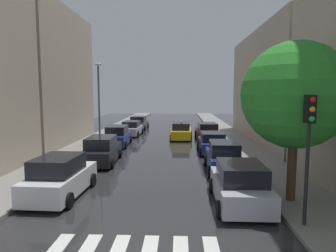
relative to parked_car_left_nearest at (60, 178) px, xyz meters
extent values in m
cube|color=#29292B|center=(3.90, 17.50, -0.86)|extent=(28.00, 72.00, 0.04)
cube|color=gray|center=(-2.60, 17.50, -0.76)|extent=(3.00, 72.00, 0.15)
cube|color=gray|center=(10.40, 17.50, -0.76)|extent=(3.00, 72.00, 0.15)
cube|color=silver|center=(1.65, -4.65, -0.83)|extent=(0.45, 2.20, 0.01)
cube|color=#B2A38C|center=(-7.10, 13.65, 4.97)|extent=(6.00, 12.13, 11.61)
cube|color=#B2A38C|center=(14.90, 16.09, 4.20)|extent=(6.00, 18.83, 10.07)
cube|color=silver|center=(0.00, 0.06, -0.21)|extent=(2.04, 4.37, 0.90)
cube|color=black|center=(-0.01, -0.16, 0.60)|extent=(1.74, 2.43, 0.73)
cylinder|color=black|center=(-0.87, 1.51, -0.52)|extent=(0.25, 0.65, 0.64)
cylinder|color=black|center=(0.99, 1.44, -0.52)|extent=(0.25, 0.65, 0.64)
cylinder|color=black|center=(-0.99, -1.32, -0.52)|extent=(0.25, 0.65, 0.64)
cylinder|color=black|center=(0.88, -1.40, -0.52)|extent=(0.25, 0.65, 0.64)
cube|color=black|center=(0.20, 6.42, -0.23)|extent=(1.99, 4.75, 0.86)
cube|color=black|center=(0.21, 6.18, 0.55)|extent=(1.69, 2.63, 0.70)
cylinder|color=black|center=(-0.77, 7.93, -0.52)|extent=(0.24, 0.65, 0.64)
cylinder|color=black|center=(1.05, 8.00, -0.52)|extent=(0.24, 0.65, 0.64)
cylinder|color=black|center=(-0.65, 4.84, -0.52)|extent=(0.24, 0.65, 0.64)
cylinder|color=black|center=(1.17, 4.91, -0.52)|extent=(0.24, 0.65, 0.64)
cube|color=navy|center=(-0.10, 12.84, -0.23)|extent=(1.87, 4.60, 0.86)
cube|color=black|center=(-0.09, 12.61, 0.55)|extent=(1.61, 2.54, 0.70)
cylinder|color=black|center=(-1.02, 14.33, -0.52)|extent=(0.23, 0.64, 0.64)
cylinder|color=black|center=(0.76, 14.37, -0.52)|extent=(0.23, 0.64, 0.64)
cylinder|color=black|center=(-0.95, 11.32, -0.52)|extent=(0.23, 0.64, 0.64)
cylinder|color=black|center=(0.82, 11.36, -0.52)|extent=(0.23, 0.64, 0.64)
cube|color=#B2B7BF|center=(0.14, 19.16, -0.28)|extent=(1.92, 4.34, 0.76)
cube|color=black|center=(0.13, 18.94, 0.41)|extent=(1.64, 2.41, 0.62)
cylinder|color=black|center=(-0.69, 20.60, -0.52)|extent=(0.24, 0.65, 0.64)
cylinder|color=black|center=(1.07, 20.53, -0.52)|extent=(0.24, 0.65, 0.64)
cylinder|color=black|center=(-0.80, 17.78, -0.52)|extent=(0.24, 0.65, 0.64)
cylinder|color=black|center=(0.96, 17.71, -0.52)|extent=(0.24, 0.65, 0.64)
cube|color=#474C51|center=(0.13, 24.72, -0.26)|extent=(2.02, 4.26, 0.80)
cube|color=black|center=(0.12, 24.51, 0.47)|extent=(1.73, 2.37, 0.66)
cylinder|color=black|center=(-0.75, 26.14, -0.52)|extent=(0.24, 0.65, 0.64)
cylinder|color=black|center=(1.11, 26.06, -0.52)|extent=(0.24, 0.65, 0.64)
cylinder|color=black|center=(-0.86, 23.37, -0.52)|extent=(0.24, 0.65, 0.64)
cylinder|color=black|center=(1.00, 23.30, -0.52)|extent=(0.24, 0.65, 0.64)
cube|color=#B2B7BF|center=(7.65, -0.63, -0.23)|extent=(1.97, 4.31, 0.86)
cube|color=black|center=(7.65, -0.85, 0.54)|extent=(1.72, 2.37, 0.70)
cylinder|color=black|center=(6.69, 0.79, -0.52)|extent=(0.22, 0.64, 0.64)
cylinder|color=black|center=(8.63, 0.78, -0.52)|extent=(0.22, 0.64, 0.64)
cylinder|color=black|center=(6.67, -2.05, -0.52)|extent=(0.22, 0.64, 0.64)
cylinder|color=black|center=(8.62, -2.06, -0.52)|extent=(0.22, 0.64, 0.64)
cube|color=navy|center=(7.74, 4.60, -0.23)|extent=(1.84, 4.31, 0.86)
cube|color=black|center=(7.73, 4.38, 0.55)|extent=(1.59, 2.38, 0.71)
cylinder|color=black|center=(6.88, 6.02, -0.52)|extent=(0.23, 0.64, 0.64)
cylinder|color=black|center=(8.64, 5.99, -0.52)|extent=(0.23, 0.64, 0.64)
cylinder|color=black|center=(6.83, 3.20, -0.52)|extent=(0.23, 0.64, 0.64)
cylinder|color=black|center=(8.59, 3.17, -0.52)|extent=(0.23, 0.64, 0.64)
cube|color=navy|center=(7.68, 10.19, -0.28)|extent=(1.91, 4.27, 0.76)
cube|color=black|center=(7.68, 9.97, 0.41)|extent=(1.67, 2.35, 0.62)
cylinder|color=black|center=(6.73, 11.58, -0.52)|extent=(0.23, 0.64, 0.64)
cylinder|color=black|center=(8.60, 11.60, -0.52)|extent=(0.23, 0.64, 0.64)
cylinder|color=black|center=(6.75, 8.77, -0.52)|extent=(0.23, 0.64, 0.64)
cylinder|color=black|center=(8.62, 8.79, -0.52)|extent=(0.23, 0.64, 0.64)
cube|color=maroon|center=(7.90, 16.70, -0.26)|extent=(2.09, 4.65, 0.80)
cube|color=black|center=(7.91, 16.47, 0.46)|extent=(1.79, 2.58, 0.65)
cylinder|color=black|center=(6.88, 18.17, -0.52)|extent=(0.24, 0.65, 0.64)
cylinder|color=black|center=(8.81, 18.24, -0.52)|extent=(0.24, 0.65, 0.64)
cylinder|color=black|center=(6.99, 15.15, -0.52)|extent=(0.24, 0.65, 0.64)
cylinder|color=black|center=(8.92, 15.22, -0.52)|extent=(0.24, 0.65, 0.64)
cube|color=yellow|center=(5.38, 16.81, -0.26)|extent=(1.99, 4.38, 0.80)
cube|color=black|center=(5.38, 16.59, 0.46)|extent=(1.71, 2.43, 0.65)
cube|color=#F2EDCC|center=(5.38, 16.59, 0.88)|extent=(0.21, 0.37, 0.18)
cylinder|color=black|center=(4.51, 18.26, -0.52)|extent=(0.24, 0.65, 0.64)
cylinder|color=black|center=(6.36, 18.20, -0.52)|extent=(0.24, 0.65, 0.64)
cylinder|color=black|center=(4.41, 15.42, -0.52)|extent=(0.24, 0.65, 0.64)
cylinder|color=black|center=(6.26, 15.36, -0.52)|extent=(0.24, 0.65, 0.64)
cylinder|color=#513823|center=(9.77, -0.46, 0.55)|extent=(0.36, 0.36, 2.48)
sphere|color=#2C892B|center=(9.77, -0.46, 3.59)|extent=(4.24, 4.24, 4.24)
cylinder|color=black|center=(9.35, -2.88, 1.01)|extent=(0.12, 0.12, 3.40)
cube|color=black|center=(9.35, -2.88, 3.16)|extent=(0.30, 0.30, 0.90)
sphere|color=red|center=(9.35, -3.06, 3.46)|extent=(0.18, 0.18, 0.18)
sphere|color=#F2A519|center=(9.35, -3.06, 3.16)|extent=(0.18, 0.18, 0.18)
sphere|color=green|center=(9.35, -3.06, 2.86)|extent=(0.18, 0.18, 0.18)
cylinder|color=#595B60|center=(-1.65, 12.85, 2.62)|extent=(0.16, 0.16, 6.61)
ellipsoid|color=beige|center=(-1.65, 12.85, 6.07)|extent=(0.60, 0.28, 0.24)
camera|label=1|loc=(5.20, -12.69, 3.67)|focal=32.43mm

